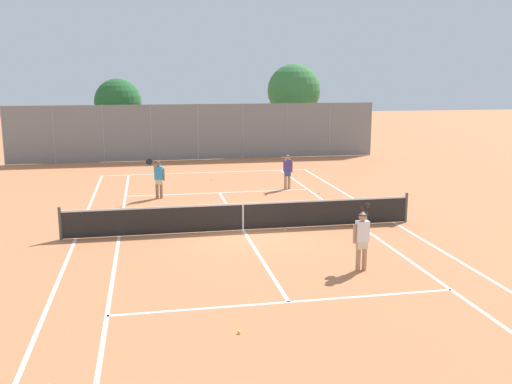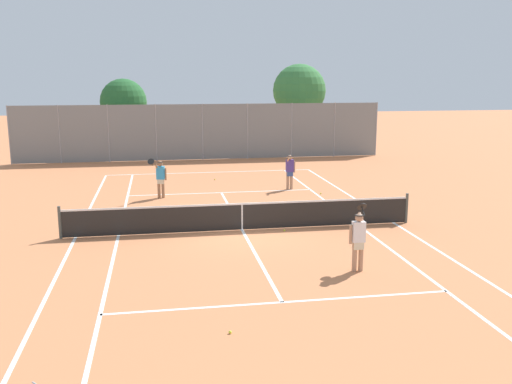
% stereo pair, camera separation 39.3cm
% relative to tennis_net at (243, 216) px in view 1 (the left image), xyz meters
% --- Properties ---
extents(ground_plane, '(120.00, 120.00, 0.00)m').
position_rel_tennis_net_xyz_m(ground_plane, '(0.00, 0.00, -0.51)').
color(ground_plane, '#CC7A4C').
extents(court_line_markings, '(11.10, 23.90, 0.01)m').
position_rel_tennis_net_xyz_m(court_line_markings, '(0.00, 0.00, -0.51)').
color(court_line_markings, white).
rests_on(court_line_markings, ground).
extents(tennis_net, '(12.00, 0.10, 1.07)m').
position_rel_tennis_net_xyz_m(tennis_net, '(0.00, 0.00, 0.00)').
color(tennis_net, '#474C47').
rests_on(tennis_net, ground).
extents(player_near_side, '(0.66, 0.74, 1.77)m').
position_rel_tennis_net_xyz_m(player_near_side, '(2.47, -4.60, 0.42)').
color(player_near_side, tan).
rests_on(player_near_side, ground).
extents(player_far_left, '(0.79, 0.71, 1.77)m').
position_rel_tennis_net_xyz_m(player_far_left, '(-2.68, 5.72, 0.42)').
color(player_far_left, '#936B4C').
rests_on(player_far_left, ground).
extents(player_far_right, '(0.44, 0.49, 1.60)m').
position_rel_tennis_net_xyz_m(player_far_right, '(3.21, 6.65, 0.40)').
color(player_far_right, tan).
rests_on(player_far_right, ground).
extents(loose_tennis_ball_0, '(0.07, 0.07, 0.07)m').
position_rel_tennis_net_xyz_m(loose_tennis_ball_0, '(-1.41, -7.82, -0.48)').
color(loose_tennis_ball_0, '#D1DB33').
rests_on(loose_tennis_ball_0, ground).
extents(loose_tennis_ball_1, '(0.07, 0.07, 0.07)m').
position_rel_tennis_net_xyz_m(loose_tennis_ball_1, '(0.02, 9.57, -0.48)').
color(loose_tennis_ball_1, '#D1DB33').
rests_on(loose_tennis_ball_1, ground).
extents(loose_tennis_ball_2, '(0.07, 0.07, 0.07)m').
position_rel_tennis_net_xyz_m(loose_tennis_ball_2, '(1.39, -0.41, -0.48)').
color(loose_tennis_ball_2, '#D1DB33').
rests_on(loose_tennis_ball_2, ground).
extents(loose_tennis_ball_3, '(0.07, 0.07, 0.07)m').
position_rel_tennis_net_xyz_m(loose_tennis_ball_3, '(4.33, 5.33, -0.48)').
color(loose_tennis_ball_3, '#D1DB33').
rests_on(loose_tennis_ball_3, ground).
extents(back_fence, '(22.76, 0.08, 3.46)m').
position_rel_tennis_net_xyz_m(back_fence, '(0.00, 16.75, 1.22)').
color(back_fence, gray).
rests_on(back_fence, ground).
extents(tree_behind_left, '(2.97, 2.97, 4.97)m').
position_rel_tennis_net_xyz_m(tree_behind_left, '(-4.77, 19.21, 2.90)').
color(tree_behind_left, brown).
rests_on(tree_behind_left, ground).
extents(tree_behind_right, '(3.65, 3.65, 5.95)m').
position_rel_tennis_net_xyz_m(tree_behind_right, '(6.99, 20.30, 3.49)').
color(tree_behind_right, brown).
rests_on(tree_behind_right, ground).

